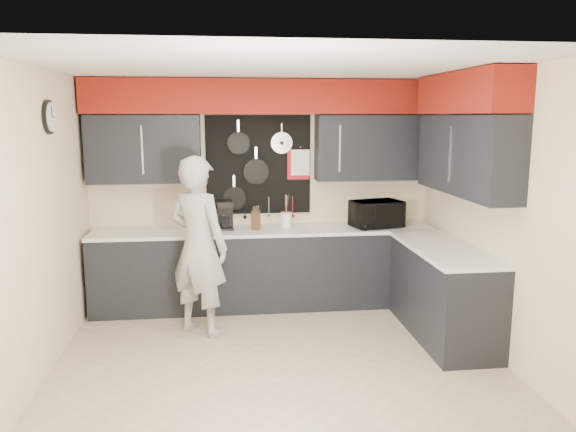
{
  "coord_description": "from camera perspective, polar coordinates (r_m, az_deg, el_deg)",
  "views": [
    {
      "loc": [
        -0.48,
        -4.82,
        2.19
      ],
      "look_at": [
        0.15,
        0.5,
        1.23
      ],
      "focal_mm": 35.0,
      "sensor_mm": 36.0,
      "label": 1
    }
  ],
  "objects": [
    {
      "name": "person",
      "position": [
        5.68,
        -9.09,
        -3.04
      ],
      "size": [
        0.79,
        0.74,
        1.81
      ],
      "primitive_type": "imported",
      "rotation": [
        0.0,
        0.0,
        2.52
      ],
      "color": "#A0A09E",
      "rests_on": "ground"
    },
    {
      "name": "left_wall_assembly",
      "position": [
        5.14,
        -23.81,
        -0.32
      ],
      "size": [
        0.05,
        3.5,
        2.6
      ],
      "color": "beige",
      "rests_on": "ground"
    },
    {
      "name": "right_wall_assembly",
      "position": [
        5.6,
        18.0,
        7.11
      ],
      "size": [
        0.36,
        3.5,
        2.6
      ],
      "color": "beige",
      "rests_on": "ground"
    },
    {
      "name": "microwave",
      "position": [
        6.56,
        8.97,
        0.21
      ],
      "size": [
        0.63,
        0.5,
        0.31
      ],
      "primitive_type": "imported",
      "rotation": [
        0.0,
        0.0,
        0.25
      ],
      "color": "black",
      "rests_on": "base_cabinets"
    },
    {
      "name": "utensil_crock",
      "position": [
        6.5,
        -0.19,
        -0.36
      ],
      "size": [
        0.13,
        0.13,
        0.17
      ],
      "primitive_type": "cylinder",
      "color": "white",
      "rests_on": "base_cabinets"
    },
    {
      "name": "base_cabinets",
      "position": [
        6.27,
        2.41,
        -5.9
      ],
      "size": [
        3.95,
        2.2,
        0.92
      ],
      "color": "black",
      "rests_on": "ground"
    },
    {
      "name": "back_wall_assembly",
      "position": [
        6.44,
        -2.44,
        8.53
      ],
      "size": [
        4.0,
        0.36,
        2.6
      ],
      "color": "beige",
      "rests_on": "ground"
    },
    {
      "name": "coffee_maker",
      "position": [
        6.4,
        -6.41,
        0.16
      ],
      "size": [
        0.19,
        0.23,
        0.33
      ],
      "rotation": [
        0.0,
        0.0,
        0.06
      ],
      "color": "black",
      "rests_on": "base_cabinets"
    },
    {
      "name": "knife_block",
      "position": [
        6.35,
        -3.28,
        -0.42
      ],
      "size": [
        0.11,
        0.11,
        0.22
      ],
      "primitive_type": "cube",
      "rotation": [
        0.0,
        0.0,
        -0.13
      ],
      "color": "#311F0F",
      "rests_on": "base_cabinets"
    },
    {
      "name": "ground",
      "position": [
        5.32,
        -1.03,
        -14.19
      ],
      "size": [
        4.0,
        4.0,
        0.0
      ],
      "primitive_type": "plane",
      "color": "#BBAA91",
      "rests_on": "ground"
    }
  ]
}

